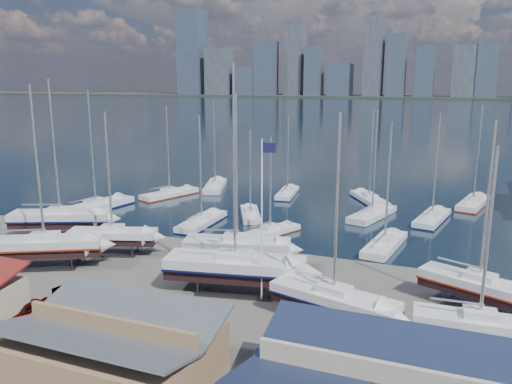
% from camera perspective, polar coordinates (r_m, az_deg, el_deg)
% --- Properties ---
extents(ground, '(1400.00, 1400.00, 0.00)m').
position_cam_1_polar(ground, '(45.84, -3.66, -10.27)').
color(ground, '#605E59').
rests_on(ground, ground).
extents(water, '(1400.00, 600.00, 0.40)m').
position_cam_1_polar(water, '(349.17, 18.62, 8.87)').
color(water, '#192739').
rests_on(water, ground).
extents(far_shore, '(1400.00, 80.00, 2.20)m').
position_cam_1_polar(far_shore, '(608.74, 20.00, 10.14)').
color(far_shore, '#2D332D').
rests_on(far_shore, ground).
extents(skyline, '(639.14, 43.80, 107.69)m').
position_cam_1_polar(skyline, '(602.94, 19.49, 13.78)').
color(skyline, '#475166').
rests_on(skyline, far_shore).
extents(shed_grey, '(12.60, 8.40, 4.17)m').
position_cam_1_polar(shed_grey, '(32.59, -16.19, -16.55)').
color(shed_grey, '#8C6B4C').
rests_on(shed_grey, ground).
extents(sailboat_cradle_0, '(11.64, 7.44, 18.12)m').
position_cam_1_polar(sailboat_cradle_0, '(62.36, -21.44, -2.83)').
color(sailboat_cradle_0, '#2D2D33').
rests_on(sailboat_cradle_0, ground).
extents(sailboat_cradle_1, '(11.04, 7.75, 17.45)m').
position_cam_1_polar(sailboat_cradle_1, '(52.81, -22.97, -5.69)').
color(sailboat_cradle_1, '#2D2D33').
rests_on(sailboat_cradle_1, ground).
extents(sailboat_cradle_2, '(9.37, 5.29, 14.85)m').
position_cam_1_polar(sailboat_cradle_2, '(54.31, -16.07, -4.82)').
color(sailboat_cradle_2, '#2D2D33').
rests_on(sailboat_cradle_2, ground).
extents(sailboat_cradle_3, '(12.47, 5.60, 19.21)m').
position_cam_1_polar(sailboat_cradle_3, '(43.03, -2.39, -8.60)').
color(sailboat_cradle_3, '#2D2D33').
rests_on(sailboat_cradle_3, ground).
extents(sailboat_cradle_4, '(10.63, 5.34, 16.66)m').
position_cam_1_polar(sailboat_cradle_4, '(48.60, -2.18, -6.25)').
color(sailboat_cradle_4, '#2D2D33').
rests_on(sailboat_cradle_4, ground).
extents(sailboat_cradle_5, '(10.10, 5.21, 15.74)m').
position_cam_1_polar(sailboat_cradle_5, '(37.79, 8.85, -12.13)').
color(sailboat_cradle_5, '#2D2D33').
rests_on(sailboat_cradle_5, ground).
extents(sailboat_cradle_6, '(9.52, 5.94, 15.01)m').
position_cam_1_polar(sailboat_cradle_6, '(43.43, 24.13, -9.84)').
color(sailboat_cradle_6, '#2D2D33').
rests_on(sailboat_cradle_6, ground).
extents(sailboat_cradle_7, '(8.49, 2.73, 13.87)m').
position_cam_1_polar(sailboat_cradle_7, '(37.19, 24.14, -13.71)').
color(sailboat_cradle_7, '#2D2D33').
rests_on(sailboat_cradle_7, ground).
extents(sailboat_moored_0, '(5.37, 12.09, 17.47)m').
position_cam_1_polar(sailboat_moored_0, '(73.95, -17.80, -1.75)').
color(sailboat_moored_0, black).
rests_on(sailboat_moored_0, water).
extents(sailboat_moored_1, '(6.07, 10.26, 14.83)m').
position_cam_1_polar(sailboat_moored_1, '(79.72, -9.84, -0.33)').
color(sailboat_moored_1, black).
rests_on(sailboat_moored_1, water).
extents(sailboat_moored_2, '(6.14, 10.76, 15.67)m').
position_cam_1_polar(sailboat_moored_2, '(84.37, -4.69, 0.52)').
color(sailboat_moored_2, black).
rests_on(sailboat_moored_2, water).
extents(sailboat_moored_3, '(2.70, 9.64, 14.41)m').
position_cam_1_polar(sailboat_moored_3, '(63.42, -6.21, -3.53)').
color(sailboat_moored_3, black).
rests_on(sailboat_moored_3, water).
extents(sailboat_moored_4, '(5.56, 8.28, 12.23)m').
position_cam_1_polar(sailboat_moored_4, '(66.66, -0.64, -2.65)').
color(sailboat_moored_4, black).
rests_on(sailboat_moored_4, water).
extents(sailboat_moored_5, '(3.57, 9.07, 13.20)m').
position_cam_1_polar(sailboat_moored_5, '(79.41, 3.60, -0.22)').
color(sailboat_moored_5, black).
rests_on(sailboat_moored_5, water).
extents(sailboat_moored_6, '(5.70, 8.36, 12.25)m').
position_cam_1_polar(sailboat_moored_6, '(59.05, 1.64, -4.67)').
color(sailboat_moored_6, black).
rests_on(sailboat_moored_6, water).
extents(sailboat_moored_7, '(5.46, 10.30, 14.98)m').
position_cam_1_polar(sailboat_moored_7, '(68.17, 13.14, -2.65)').
color(sailboat_moored_7, black).
rests_on(sailboat_moored_7, water).
extents(sailboat_moored_8, '(7.30, 9.67, 14.44)m').
position_cam_1_polar(sailboat_moored_8, '(77.06, 12.80, -0.91)').
color(sailboat_moored_8, black).
rests_on(sailboat_moored_8, water).
extents(sailboat_moored_9, '(3.98, 9.76, 14.31)m').
position_cam_1_polar(sailboat_moored_9, '(56.15, 14.49, -5.98)').
color(sailboat_moored_9, black).
rests_on(sailboat_moored_9, water).
extents(sailboat_moored_10, '(4.54, 10.06, 14.53)m').
position_cam_1_polar(sailboat_moored_10, '(68.51, 19.47, -2.98)').
color(sailboat_moored_10, black).
rests_on(sailboat_moored_10, water).
extents(sailboat_moored_11, '(5.14, 10.54, 15.18)m').
position_cam_1_polar(sailboat_moored_11, '(79.06, 23.57, -1.31)').
color(sailboat_moored_11, black).
rests_on(sailboat_moored_11, water).
extents(car_a, '(2.35, 4.12, 1.32)m').
position_cam_1_polar(car_a, '(42.81, -24.62, -12.18)').
color(car_a, gray).
rests_on(car_a, ground).
extents(car_b, '(4.92, 2.80, 1.53)m').
position_cam_1_polar(car_b, '(43.67, -19.81, -11.12)').
color(car_b, gray).
rests_on(car_b, ground).
extents(car_c, '(3.58, 6.00, 1.56)m').
position_cam_1_polar(car_c, '(37.60, -8.56, -14.41)').
color(car_c, gray).
rests_on(car_c, ground).
extents(car_d, '(2.53, 5.51, 1.56)m').
position_cam_1_polar(car_d, '(34.74, 3.29, -16.68)').
color(car_d, gray).
rests_on(car_d, ground).
extents(flagpole, '(1.18, 0.12, 13.44)m').
position_cam_1_polar(flagpole, '(39.49, 0.81, -1.99)').
color(flagpole, white).
rests_on(flagpole, ground).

